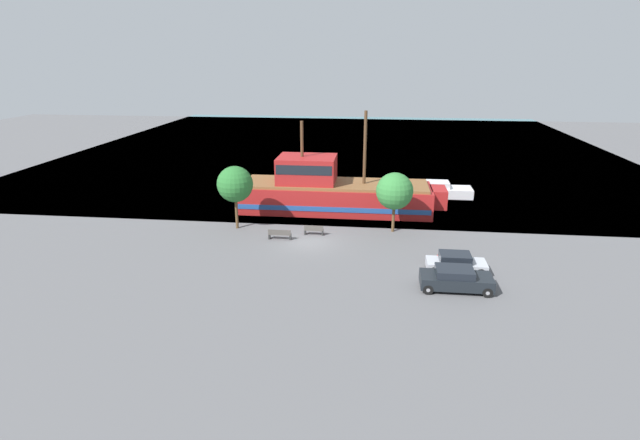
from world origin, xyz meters
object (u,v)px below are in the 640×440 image
object	(u,v)px
parked_car_curb_mid	(456,279)
bench_promenade_west	(314,230)
fire_hydrant	(440,254)
moored_boat_dockside	(440,190)
pirate_ship	(332,192)
parked_car_curb_front	(456,263)
bench_promenade_east	(280,234)

from	to	relation	value
parked_car_curb_mid	bench_promenade_west	bearing A→B (deg)	138.65
fire_hydrant	bench_promenade_west	bearing A→B (deg)	157.17
moored_boat_dockside	bench_promenade_west	distance (m)	17.51
parked_car_curb_mid	pirate_ship	bearing A→B (deg)	120.24
moored_boat_dockside	pirate_ship	bearing A→B (deg)	-150.02
bench_promenade_west	pirate_ship	bearing A→B (deg)	83.57
bench_promenade_west	fire_hydrant	bearing A→B (deg)	-22.83
pirate_ship	bench_promenade_west	world-z (taller)	pirate_ship
parked_car_curb_mid	parked_car_curb_front	bearing A→B (deg)	81.77
parked_car_curb_front	bench_promenade_west	distance (m)	12.12
parked_car_curb_mid	bench_promenade_east	distance (m)	14.66
moored_boat_dockside	parked_car_curb_front	size ratio (longest dim) A/B	1.60
parked_car_curb_front	moored_boat_dockside	bearing A→B (deg)	86.75
moored_boat_dockside	parked_car_curb_mid	size ratio (longest dim) A/B	1.42
parked_car_curb_front	parked_car_curb_mid	distance (m)	2.65
fire_hydrant	bench_promenade_west	size ratio (longest dim) A/B	0.49
pirate_ship	bench_promenade_east	distance (m)	9.09
bench_promenade_east	pirate_ship	bearing A→B (deg)	68.11
fire_hydrant	pirate_ship	bearing A→B (deg)	128.61
fire_hydrant	bench_promenade_west	xyz separation A→B (m)	(-9.63, 4.05, 0.02)
parked_car_curb_mid	bench_promenade_west	xyz separation A→B (m)	(-10.03, 8.83, -0.29)
pirate_ship	parked_car_curb_front	world-z (taller)	pirate_ship
moored_boat_dockside	bench_promenade_west	bearing A→B (deg)	-131.09
fire_hydrant	parked_car_curb_mid	bearing A→B (deg)	-85.23
fire_hydrant	bench_promenade_west	distance (m)	10.45
bench_promenade_west	bench_promenade_east	bearing A→B (deg)	-152.61
parked_car_curb_mid	fire_hydrant	xyz separation A→B (m)	(-0.40, 4.77, -0.31)
pirate_ship	bench_promenade_east	size ratio (longest dim) A/B	10.46
parked_car_curb_front	fire_hydrant	size ratio (longest dim) A/B	5.14
pirate_ship	bench_promenade_east	xyz separation A→B (m)	(-3.35, -8.34, -1.37)
parked_car_curb_front	parked_car_curb_mid	bearing A→B (deg)	-98.23
moored_boat_dockside	fire_hydrant	distance (m)	17.35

